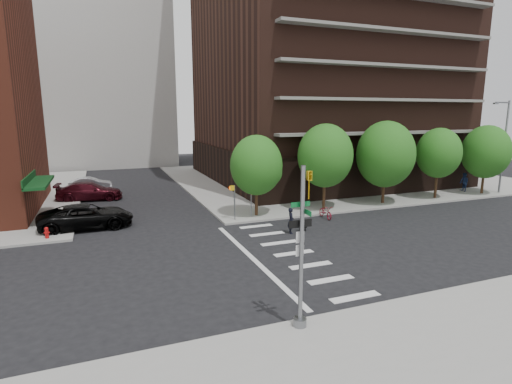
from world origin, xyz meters
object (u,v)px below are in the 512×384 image
(parked_car_maroon, at_px, (89,191))
(parked_car_silver, at_px, (91,184))
(parked_car_black, at_px, (87,216))
(scooter, at_px, (325,212))
(fire_hydrant, at_px, (47,232))
(dog_walker, at_px, (291,221))
(traffic_signal, at_px, (302,261))
(pedestrian_far, at_px, (464,182))

(parked_car_maroon, bearing_deg, parked_car_silver, 5.92)
(parked_car_maroon, bearing_deg, parked_car_black, -174.08)
(scooter, bearing_deg, fire_hydrant, 178.15)
(fire_hydrant, distance_m, dog_walker, 15.65)
(traffic_signal, height_order, fire_hydrant, traffic_signal)
(fire_hydrant, bearing_deg, traffic_signal, -56.74)
(scooter, height_order, dog_walker, dog_walker)
(parked_car_maroon, distance_m, parked_car_silver, 5.17)
(parked_car_maroon, distance_m, dog_walker, 20.61)
(parked_car_maroon, height_order, pedestrian_far, pedestrian_far)
(parked_car_silver, bearing_deg, traffic_signal, -162.84)
(parked_car_maroon, bearing_deg, scooter, -122.69)
(scooter, xyz_separation_m, dog_walker, (-4.22, -2.59, 0.38))
(fire_hydrant, bearing_deg, parked_car_black, 41.02)
(fire_hydrant, relative_size, dog_walker, 0.42)
(parked_car_maroon, distance_m, pedestrian_far, 36.66)
(fire_hydrant, bearing_deg, parked_car_silver, 82.36)
(parked_car_silver, bearing_deg, pedestrian_far, -109.38)
(traffic_signal, distance_m, pedestrian_far, 32.61)
(pedestrian_far, bearing_deg, traffic_signal, -45.51)
(parked_car_maroon, height_order, parked_car_silver, parked_car_maroon)
(traffic_signal, relative_size, fire_hydrant, 8.20)
(traffic_signal, relative_size, pedestrian_far, 3.18)
(fire_hydrant, xyz_separation_m, parked_car_silver, (2.30, 17.14, 0.14))
(parked_car_silver, height_order, pedestrian_far, pedestrian_far)
(parked_car_silver, xyz_separation_m, dog_walker, (12.78, -21.33, 0.18))
(traffic_signal, bearing_deg, parked_car_maroon, 105.83)
(fire_hydrant, height_order, pedestrian_far, pedestrian_far)
(parked_car_maroon, relative_size, dog_walker, 3.29)
(parked_car_black, height_order, parked_car_silver, parked_car_black)
(traffic_signal, height_order, scooter, traffic_signal)
(fire_hydrant, relative_size, parked_car_black, 0.12)
(parked_car_black, bearing_deg, parked_car_maroon, -1.59)
(parked_car_silver, distance_m, scooter, 25.30)
(parked_car_silver, xyz_separation_m, scooter, (17.00, -18.74, -0.20))
(scooter, height_order, pedestrian_far, pedestrian_far)
(scooter, relative_size, pedestrian_far, 0.99)
(parked_car_maroon, relative_size, parked_car_silver, 1.37)
(scooter, xyz_separation_m, pedestrian_far, (18.30, 3.67, 0.60))
(parked_car_silver, height_order, scooter, parked_car_silver)
(scooter, bearing_deg, parked_car_silver, 135.11)
(traffic_signal, distance_m, scooter, 16.68)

